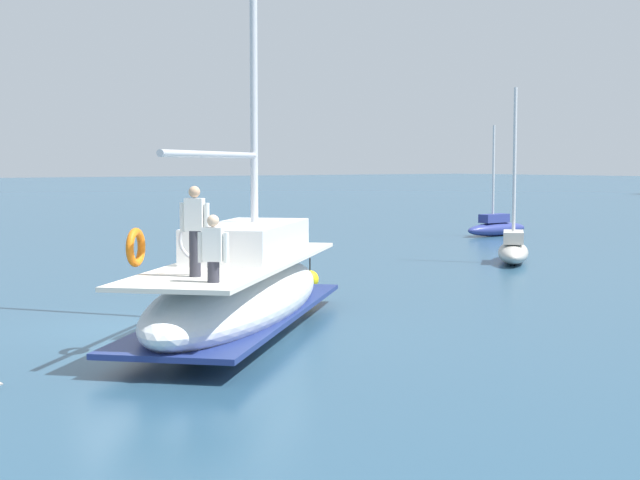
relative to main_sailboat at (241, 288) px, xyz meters
name	(u,v)px	position (x,y,z in m)	size (l,w,h in m)	color
ground_plane	(143,329)	(-1.54, -1.46, -0.91)	(400.00, 400.00, 0.00)	#284C66
main_sailboat	(241,288)	(0.00, 0.00, 0.00)	(8.35, 8.62, 12.71)	white
moored_sloop_near	(513,249)	(-6.39, 14.79, -0.43)	(3.74, 3.88, 5.98)	#B7B2A8
moored_sloop_far	(496,227)	(-15.46, 23.34, -0.47)	(1.18, 3.98, 5.18)	navy
mooring_buoy	(310,279)	(-5.57, 5.64, -0.75)	(0.50, 0.50, 0.85)	yellow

